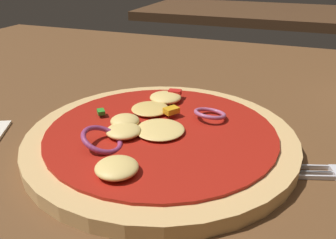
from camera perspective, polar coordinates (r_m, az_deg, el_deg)
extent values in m
cube|color=brown|center=(0.36, 2.25, -7.27)|extent=(1.32, 1.01, 0.03)
cylinder|color=tan|center=(0.36, -1.12, -3.13)|extent=(0.27, 0.27, 0.01)
cylinder|color=#A81C11|center=(0.36, -1.14, -1.90)|extent=(0.23, 0.23, 0.00)
ellipsoid|color=#EFCC72|center=(0.29, -8.40, -7.81)|extent=(0.04, 0.04, 0.01)
ellipsoid|color=#EFCC72|center=(0.42, -0.41, 3.65)|extent=(0.04, 0.04, 0.01)
ellipsoid|color=#EFCC72|center=(0.36, -6.93, -0.10)|extent=(0.03, 0.03, 0.01)
ellipsoid|color=#EFCC72|center=(0.35, -1.06, -1.29)|extent=(0.05, 0.05, 0.01)
ellipsoid|color=#E5BC60|center=(0.40, -2.94, 1.78)|extent=(0.04, 0.04, 0.01)
ellipsoid|color=#EFCC72|center=(0.35, -7.32, -1.85)|extent=(0.03, 0.03, 0.01)
torus|color=#93386B|center=(0.33, -10.77, -3.25)|extent=(0.04, 0.04, 0.02)
torus|color=#B25984|center=(0.38, 6.90, 0.99)|extent=(0.05, 0.05, 0.01)
cube|color=orange|center=(0.38, 0.54, 1.52)|extent=(0.02, 0.02, 0.01)
cube|color=#2D8C28|center=(0.39, -10.93, 1.26)|extent=(0.01, 0.01, 0.00)
cube|color=red|center=(0.43, 1.13, 4.46)|extent=(0.02, 0.01, 0.01)
cube|color=silver|center=(0.35, 21.75, -7.20)|extent=(0.04, 0.01, 0.00)
cube|color=silver|center=(0.34, 22.02, -7.70)|extent=(0.04, 0.01, 0.00)
cube|color=silver|center=(0.34, 22.31, -8.21)|extent=(0.04, 0.01, 0.00)
cube|color=silver|center=(0.33, 22.61, -8.74)|extent=(0.04, 0.01, 0.00)
cube|color=#4C301C|center=(1.37, 14.13, 16.53)|extent=(0.82, 0.44, 0.03)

